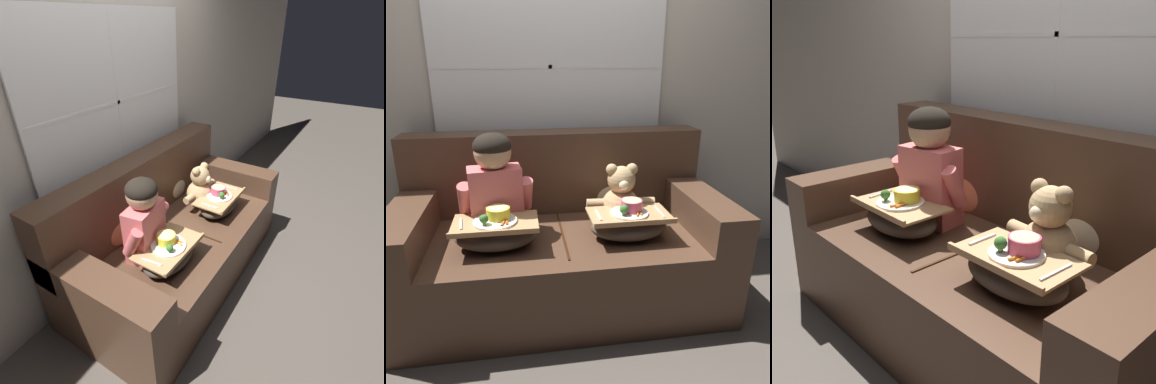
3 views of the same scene
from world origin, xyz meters
TOP-DOWN VIEW (x-y plane):
  - ground_plane at (0.00, 0.00)m, footprint 14.00×14.00m
  - wall_back_with_window at (0.00, 0.57)m, footprint 8.00×0.08m
  - couch at (0.00, 0.07)m, footprint 1.94×0.96m
  - throw_pillow_behind_child at (-0.38, 0.30)m, footprint 0.33×0.16m
  - throw_pillow_behind_teddy at (0.38, 0.30)m, footprint 0.31×0.15m
  - child_figure at (-0.38, 0.04)m, footprint 0.44×0.23m
  - teddy_bear at (0.38, 0.03)m, footprint 0.42×0.30m
  - lap_tray_child at (-0.38, -0.15)m, footprint 0.46×0.29m
  - lap_tray_teddy at (0.38, -0.15)m, footprint 0.46×0.28m

SIDE VIEW (x-z plane):
  - ground_plane at x=0.00m, z-range 0.00..0.00m
  - couch at x=0.00m, z-range -0.15..0.87m
  - lap_tray_child at x=-0.38m, z-range 0.45..0.67m
  - lap_tray_teddy at x=0.38m, z-range 0.45..0.67m
  - throw_pillow_behind_child at x=-0.38m, z-range 0.46..0.81m
  - throw_pillow_behind_teddy at x=0.38m, z-range 0.47..0.79m
  - teddy_bear at x=0.38m, z-range 0.45..0.84m
  - child_figure at x=-0.38m, z-range 0.50..1.11m
  - wall_back_with_window at x=0.00m, z-range 0.01..2.61m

